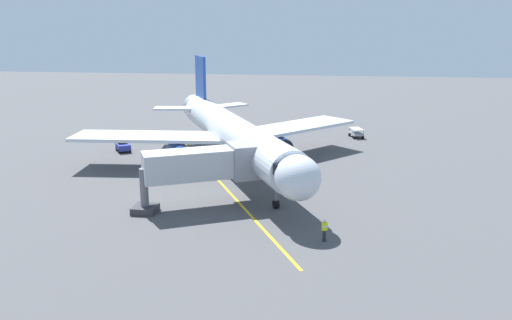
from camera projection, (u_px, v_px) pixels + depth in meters
ground_plane at (248, 168)px, 58.74m from camera, size 220.00×220.00×0.00m
apron_lead_in_line at (222, 185)px, 52.63m from camera, size 18.01×35.93×0.01m
airplane at (232, 133)px, 57.63m from camera, size 31.57×37.57×11.50m
jet_bridge at (209, 165)px, 45.69m from camera, size 11.03×7.22×5.40m
ground_crew_marshaller at (324, 230)px, 38.75m from camera, size 0.47×0.39×1.71m
tug_near_nose at (123, 146)px, 66.13m from camera, size 2.52×2.75×1.50m
baggage_cart_portside at (356, 133)px, 74.42m from camera, size 2.16×2.89×1.27m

